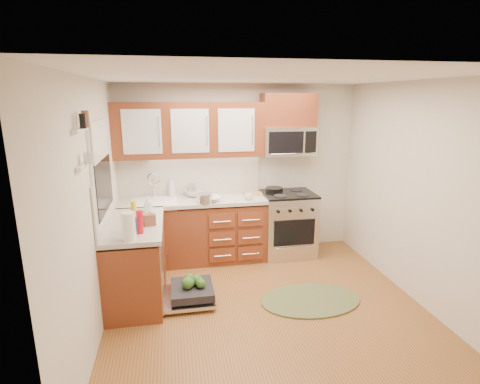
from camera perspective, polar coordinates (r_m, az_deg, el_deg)
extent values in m
plane|color=brown|center=(4.44, 4.10, -17.16)|extent=(3.50, 3.50, 0.00)
plane|color=white|center=(3.80, 4.80, 17.03)|extent=(3.50, 3.50, 0.00)
cube|color=beige|center=(5.60, -0.15, 3.31)|extent=(3.50, 0.04, 2.50)
cube|color=beige|center=(2.40, 15.40, -12.55)|extent=(3.50, 0.04, 2.50)
cube|color=beige|center=(3.89, -21.39, -2.61)|extent=(0.04, 3.50, 2.50)
cube|color=beige|center=(4.69, 25.55, -0.25)|extent=(0.04, 3.50, 2.50)
cube|color=#613016|center=(5.46, -7.13, -6.12)|extent=(2.05, 0.60, 0.85)
cube|color=#613016|center=(4.62, -15.56, -10.44)|extent=(0.60, 1.25, 0.85)
cube|color=#B4AEA4|center=(5.30, -7.28, -1.33)|extent=(2.07, 0.64, 0.05)
cube|color=#B4AEA4|center=(4.44, -15.84, -4.85)|extent=(0.64, 1.27, 0.05)
cube|color=beige|center=(5.52, -7.56, 2.58)|extent=(2.05, 0.02, 0.57)
cube|color=beige|center=(4.39, -19.94, -1.15)|extent=(0.02, 1.25, 0.57)
cube|color=#613016|center=(5.50, 7.33, 12.28)|extent=(0.76, 0.35, 0.47)
cube|color=white|center=(4.25, -20.42, 7.52)|extent=(0.02, 0.96, 0.40)
cube|color=white|center=(3.40, -23.18, 8.71)|extent=(0.04, 0.40, 0.03)
cube|color=white|center=(3.44, -22.69, 3.74)|extent=(0.04, 0.40, 0.03)
cylinder|color=black|center=(5.63, 5.24, 0.43)|extent=(0.30, 0.30, 0.05)
cylinder|color=silver|center=(5.08, -5.41, -0.92)|extent=(0.23, 0.23, 0.13)
cube|color=tan|center=(5.52, 2.06, -0.22)|extent=(0.31, 0.21, 0.02)
cylinder|color=silver|center=(5.48, -7.30, 0.37)|extent=(0.11, 0.11, 0.17)
cylinder|color=white|center=(3.87, -16.60, -5.07)|extent=(0.14, 0.14, 0.29)
cylinder|color=yellow|center=(4.56, -15.87, -2.66)|extent=(0.09, 0.09, 0.21)
cylinder|color=red|center=(4.05, -15.00, -4.44)|extent=(0.08, 0.08, 0.25)
cube|color=brown|center=(4.29, -13.64, -4.12)|extent=(0.15, 0.12, 0.13)
cube|color=#2973BF|center=(4.14, -15.64, -4.75)|extent=(0.10, 0.07, 0.15)
imported|color=#999999|center=(5.14, -4.52, -1.06)|extent=(0.35, 0.35, 0.07)
imported|color=#999999|center=(5.44, -6.88, -0.14)|extent=(0.35, 0.35, 0.09)
imported|color=#999999|center=(5.20, 1.33, -0.70)|extent=(0.15, 0.15, 0.09)
imported|color=#999999|center=(5.47, -10.35, 0.86)|extent=(0.13, 0.13, 0.28)
imported|color=#999999|center=(4.79, -13.84, -1.81)|extent=(0.09, 0.09, 0.20)
imported|color=#999999|center=(4.36, -13.48, -3.71)|extent=(0.12, 0.12, 0.15)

